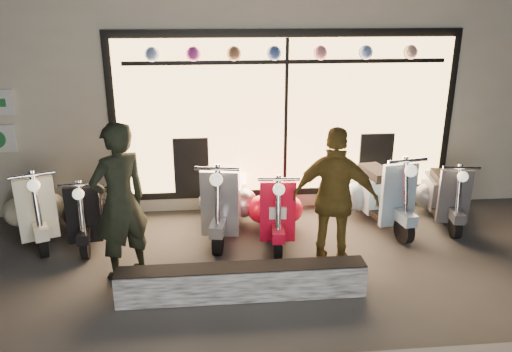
{
  "coord_description": "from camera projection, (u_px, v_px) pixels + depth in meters",
  "views": [
    {
      "loc": [
        -0.39,
        -5.67,
        3.25
      ],
      "look_at": [
        0.21,
        0.6,
        1.05
      ],
      "focal_mm": 35.0,
      "sensor_mm": 36.0,
      "label": 1
    }
  ],
  "objects": [
    {
      "name": "scooter_cream",
      "position": [
        35.0,
        206.0,
        7.26
      ],
      "size": [
        0.88,
        1.53,
        1.11
      ],
      "rotation": [
        0.0,
        0.0,
        0.39
      ],
      "color": "black",
      "rests_on": "ground"
    },
    {
      "name": "graffiti_barrier",
      "position": [
        242.0,
        282.0,
        5.75
      ],
      "size": [
        2.86,
        0.28,
        0.4
      ],
      "primitive_type": "cube",
      "color": "black",
      "rests_on": "ground"
    },
    {
      "name": "scooter_grey",
      "position": [
        443.0,
        193.0,
        7.84
      ],
      "size": [
        0.61,
        1.44,
        1.02
      ],
      "rotation": [
        0.0,
        0.0,
        -0.16
      ],
      "color": "black",
      "rests_on": "ground"
    },
    {
      "name": "man",
      "position": [
        120.0,
        202.0,
        5.96
      ],
      "size": [
        0.86,
        0.82,
        1.97
      ],
      "primitive_type": "imported",
      "rotation": [
        0.0,
        0.0,
        3.81
      ],
      "color": "black",
      "rests_on": "ground"
    },
    {
      "name": "shop_building",
      "position": [
        227.0,
        60.0,
        10.42
      ],
      "size": [
        10.2,
        6.23,
        4.2
      ],
      "color": "beige",
      "rests_on": "ground"
    },
    {
      "name": "scooter_black",
      "position": [
        88.0,
        210.0,
        7.23
      ],
      "size": [
        0.56,
        1.41,
        1.0
      ],
      "rotation": [
        0.0,
        0.0,
        0.12
      ],
      "color": "black",
      "rests_on": "ground"
    },
    {
      "name": "scooter_red",
      "position": [
        276.0,
        206.0,
        7.28
      ],
      "size": [
        0.56,
        1.5,
        1.07
      ],
      "rotation": [
        0.0,
        0.0,
        -0.09
      ],
      "color": "black",
      "rests_on": "ground"
    },
    {
      "name": "woman",
      "position": [
        335.0,
        199.0,
        6.24
      ],
      "size": [
        1.17,
        0.79,
        1.84
      ],
      "primitive_type": "imported",
      "rotation": [
        0.0,
        0.0,
        2.79
      ],
      "color": "brown",
      "rests_on": "ground"
    },
    {
      "name": "ground",
      "position": [
        245.0,
        268.0,
        6.43
      ],
      "size": [
        40.0,
        40.0,
        0.0
      ],
      "primitive_type": "plane",
      "color": "#383533",
      "rests_on": "ground"
    },
    {
      "name": "scooter_silver",
      "position": [
        226.0,
        199.0,
        7.44
      ],
      "size": [
        0.71,
        1.65,
        1.17
      ],
      "rotation": [
        0.0,
        0.0,
        -0.17
      ],
      "color": "black",
      "rests_on": "ground"
    },
    {
      "name": "scooter_blue",
      "position": [
        377.0,
        191.0,
        7.75
      ],
      "size": [
        0.7,
        1.65,
        1.17
      ],
      "rotation": [
        0.0,
        0.0,
        0.17
      ],
      "color": "black",
      "rests_on": "ground"
    }
  ]
}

